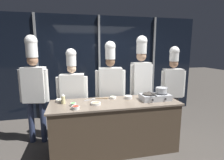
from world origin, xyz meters
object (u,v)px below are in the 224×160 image
Objects in this scene: portable_stove at (155,97)px; chef_sous at (72,90)px; prep_bowl_noodles at (61,100)px; chef_line at (110,83)px; squeeze_bottle_oil at (63,99)px; serving_spoon_solid at (92,99)px; prep_bowl_mushrooms at (96,103)px; chef_head at (34,82)px; prep_bowl_onion at (128,97)px; prep_bowl_chili_flakes at (76,107)px; chef_pastry at (141,75)px; frying_pan at (149,93)px; prep_bowl_scallions at (73,104)px; serving_spoon_slotted at (105,98)px; chef_apprentice at (173,82)px; prep_bowl_ginger at (113,97)px; stock_pot at (161,90)px.

portable_stove is 0.29× the size of chef_sous.
chef_line is (0.98, 0.38, 0.19)m from prep_bowl_noodles.
squeeze_bottle_oil is 1.08× the size of prep_bowl_noodles.
prep_bowl_mushrooms is at bearing -83.28° from serving_spoon_solid.
prep_bowl_mushrooms is 0.08× the size of chef_line.
squeeze_bottle_oil is 0.14m from prep_bowl_noodles.
portable_stove is at bearing 145.30° from chef_line.
prep_bowl_onion is at bearing 175.83° from chef_head.
squeeze_bottle_oil is 0.10× the size of chef_sous.
prep_bowl_chili_flakes is at bearing -58.82° from squeeze_bottle_oil.
chef_pastry is at bearing 32.45° from prep_bowl_mushrooms.
chef_head is at bearing 132.10° from prep_bowl_chili_flakes.
frying_pan is 0.22× the size of chef_sous.
prep_bowl_scallions is 0.65m from serving_spoon_slotted.
chef_head is (-2.18, 0.61, 0.25)m from portable_stove.
prep_bowl_mushrooms is 0.09× the size of chef_apprentice.
chef_head reaches higher than prep_bowl_mushrooms.
chef_sous is (-0.75, 0.36, 0.10)m from prep_bowl_ginger.
portable_stove is at bearing -179.90° from stock_pot.
serving_spoon_slotted is at bearing 16.92° from chef_pastry.
prep_bowl_chili_flakes is (0.25, -0.45, 0.00)m from prep_bowl_noodles.
portable_stove reaches higher than prep_bowl_chili_flakes.
stock_pot is 1.88× the size of prep_bowl_ginger.
squeeze_bottle_oil is (-1.64, 0.12, 0.03)m from portable_stove.
stock_pot is 0.91m from prep_bowl_ginger.
chef_apprentice reaches higher than prep_bowl_onion.
serving_spoon_solid is at bearing 47.32° from chef_line.
chef_head reaches higher than prep_bowl_ginger.
prep_bowl_ginger is 0.75× the size of prep_bowl_noodles.
prep_bowl_mushrooms is (-0.98, -0.04, -0.12)m from frying_pan.
prep_bowl_mushrooms is at bearing 26.82° from chef_pastry.
prep_bowl_noodles is at bearing 18.40° from chef_apprentice.
chef_head reaches higher than prep_bowl_noodles.
frying_pan is at bearing -178.95° from stock_pot.
prep_bowl_onion reaches higher than prep_bowl_mushrooms.
frying_pan is 3.38× the size of prep_bowl_ginger.
prep_bowl_scallions is (-1.35, -0.02, -0.11)m from frying_pan.
chef_apprentice reaches higher than serving_spoon_solid.
chef_line is (-0.71, 0.62, 0.16)m from portable_stove.
prep_bowl_mushrooms is (0.54, -0.17, -0.06)m from squeeze_bottle_oil.
squeeze_bottle_oil is 0.51m from chef_sous.
portable_stove is at bearing 1.10° from prep_bowl_scallions.
prep_bowl_noodles is (-0.95, -0.00, 0.01)m from prep_bowl_ginger.
stock_pot is 1.23m from prep_bowl_mushrooms.
prep_bowl_noodles is at bearing -177.65° from serving_spoon_slotted.
squeeze_bottle_oil is 0.39m from prep_bowl_chili_flakes.
prep_bowl_ginger is at bearing 38.88° from prep_bowl_mushrooms.
serving_spoon_slotted is (-0.89, 0.27, -0.05)m from portable_stove.
prep_bowl_onion is at bearing 2.74° from squeeze_bottle_oil.
prep_bowl_ginger is (-0.74, 0.25, -0.03)m from portable_stove.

